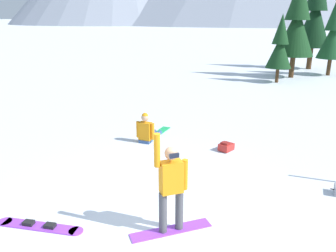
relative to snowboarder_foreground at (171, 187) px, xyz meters
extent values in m
plane|color=silver|center=(-0.58, 0.19, -0.92)|extent=(800.00, 800.00, 0.00)
cube|color=#993FD8|center=(0.00, 0.00, -0.90)|extent=(1.38, 1.20, 0.02)
cylinder|color=#4C4C51|center=(0.12, 0.10, -0.49)|extent=(0.15, 0.15, 0.79)
cylinder|color=#4C4C51|center=(-0.12, -0.10, -0.49)|extent=(0.15, 0.15, 0.79)
cube|color=orange|center=(0.00, 0.00, 0.20)|extent=(0.46, 0.44, 0.59)
cylinder|color=orange|center=(0.20, 0.16, 0.20)|extent=(0.11, 0.11, 0.58)
cylinder|color=orange|center=(-0.20, -0.16, 0.74)|extent=(0.11, 0.11, 0.60)
sphere|color=tan|center=(0.00, 0.00, 0.65)|extent=(0.24, 0.24, 0.24)
cube|color=black|center=(0.09, -0.11, 0.66)|extent=(0.16, 0.14, 0.08)
cube|color=#335184|center=(-2.28, 4.19, -0.87)|extent=(0.38, 0.31, 0.10)
cylinder|color=#335184|center=(-2.34, 4.70, -0.84)|extent=(0.20, 0.81, 0.14)
cylinder|color=#335184|center=(-2.14, 4.68, -0.84)|extent=(0.20, 0.81, 0.14)
cube|color=#19B259|center=(-2.21, 5.09, -0.90)|extent=(0.40, 1.56, 0.02)
cube|color=orange|center=(-2.28, 4.19, -0.53)|extent=(0.42, 0.27, 0.56)
cylinder|color=orange|center=(-2.54, 4.21, -0.51)|extent=(0.11, 0.11, 0.52)
cylinder|color=orange|center=(-2.02, 4.17, -0.51)|extent=(0.11, 0.11, 0.52)
sphere|color=tan|center=(-2.28, 4.19, -0.09)|extent=(0.24, 0.24, 0.24)
sphere|color=orange|center=(-2.28, 4.19, -0.04)|extent=(0.20, 0.20, 0.20)
cube|color=#993FD8|center=(-2.41, -0.71, -0.90)|extent=(1.52, 0.47, 0.02)
cylinder|color=#993FD8|center=(-1.66, -0.62, -0.90)|extent=(0.31, 0.31, 0.02)
cylinder|color=#993FD8|center=(-3.15, -0.81, -0.90)|extent=(0.31, 0.31, 0.02)
cube|color=black|center=(-2.18, -0.68, -0.86)|extent=(0.22, 0.16, 0.07)
cube|color=black|center=(-2.63, -0.74, -0.86)|extent=(0.22, 0.16, 0.07)
cylinder|color=black|center=(3.01, 2.55, -0.82)|extent=(0.12, 0.03, 0.02)
cube|color=red|center=(0.26, 4.36, -0.80)|extent=(0.47, 0.54, 0.22)
cube|color=maroon|center=(0.24, 4.30, -0.67)|extent=(0.28, 0.27, 0.07)
cylinder|color=black|center=(0.35, 4.58, -0.82)|extent=(0.07, 0.12, 0.02)
cylinder|color=#472D19|center=(1.21, 16.39, -0.47)|extent=(0.20, 0.20, 0.88)
cone|color=#143819|center=(1.21, 16.39, 0.90)|extent=(1.50, 1.50, 1.88)
cone|color=#143819|center=(1.21, 16.39, 2.22)|extent=(0.98, 0.98, 1.72)
cylinder|color=#472D19|center=(3.28, 23.04, -0.10)|extent=(0.37, 0.37, 1.63)
cone|color=black|center=(3.28, 23.04, 2.45)|extent=(2.50, 2.50, 3.47)
cylinder|color=#472D19|center=(4.40, 20.30, -0.35)|extent=(0.26, 0.26, 1.14)
cone|color=#194723|center=(4.40, 20.30, 1.44)|extent=(1.86, 1.86, 2.43)
cylinder|color=#472D19|center=(2.03, 18.54, -0.22)|extent=(0.32, 0.32, 1.40)
cone|color=#143819|center=(2.03, 18.54, 1.97)|extent=(2.39, 2.39, 2.97)
camera|label=1|loc=(1.75, -5.20, 2.91)|focal=36.54mm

